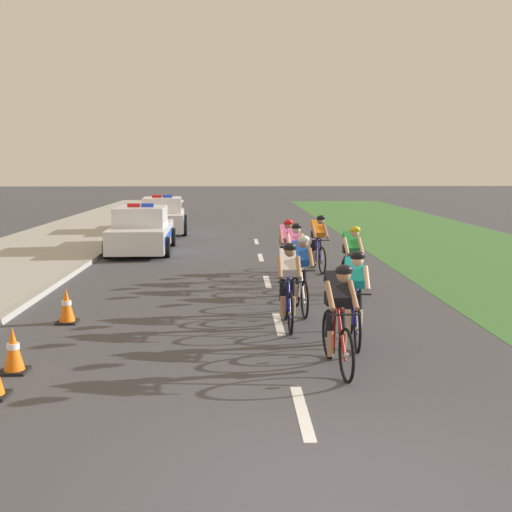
{
  "coord_description": "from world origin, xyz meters",
  "views": [
    {
      "loc": [
        -0.75,
        -4.79,
        2.8
      ],
      "look_at": [
        -0.37,
        6.76,
        1.1
      ],
      "focal_mm": 43.19,
      "sensor_mm": 36.0,
      "label": 1
    }
  ],
  "objects": [
    {
      "name": "police_car_nearest",
      "position": [
        -3.84,
        15.31,
        0.68
      ],
      "size": [
        2.12,
        4.46,
        1.59
      ],
      "color": "silver",
      "rests_on": "ground"
    },
    {
      "name": "cyclist_third",
      "position": [
        0.15,
        5.64,
        0.79
      ],
      "size": [
        0.42,
        1.72,
        1.56
      ],
      "color": "black",
      "rests_on": "ground"
    },
    {
      "name": "cyclist_sixth",
      "position": [
        0.59,
        9.17,
        0.79
      ],
      "size": [
        0.43,
        1.72,
        1.56
      ],
      "color": "black",
      "rests_on": "ground"
    },
    {
      "name": "cyclist_seventh",
      "position": [
        0.48,
        10.12,
        0.79
      ],
      "size": [
        0.44,
        1.72,
        1.56
      ],
      "color": "black",
      "rests_on": "ground"
    },
    {
      "name": "lane_markings_centre",
      "position": [
        0.0,
        7.91,
        0.0
      ],
      "size": [
        0.14,
        21.6,
        0.01
      ],
      "color": "white",
      "rests_on": "ground"
    },
    {
      "name": "cyclist_eighth",
      "position": [
        1.43,
        11.37,
        0.79
      ],
      "size": [
        0.45,
        1.72,
        1.56
      ],
      "color": "black",
      "rests_on": "ground"
    },
    {
      "name": "cyclist_fifth",
      "position": [
        1.76,
        8.42,
        0.79
      ],
      "size": [
        0.43,
        1.72,
        1.56
      ],
      "color": "black",
      "rests_on": "ground"
    },
    {
      "name": "grass_verge",
      "position": [
        7.05,
        14.0,
        0.0
      ],
      "size": [
        7.0,
        60.0,
        0.01
      ],
      "primitive_type": "cube",
      "color": "#3D7033",
      "rests_on": "ground"
    },
    {
      "name": "police_car_second",
      "position": [
        -3.84,
        21.17,
        0.68
      ],
      "size": [
        2.25,
        4.52,
        1.59
      ],
      "color": "white",
      "rests_on": "ground"
    },
    {
      "name": "cyclist_fourth",
      "position": [
        0.48,
        6.73,
        0.79
      ],
      "size": [
        0.43,
        1.72,
        1.56
      ],
      "color": "black",
      "rests_on": "ground"
    },
    {
      "name": "kerb_edge",
      "position": [
        -4.97,
        14.0,
        0.07
      ],
      "size": [
        0.16,
        60.0,
        0.13
      ],
      "primitive_type": "cube",
      "color": "#9E9E99",
      "rests_on": "ground"
    },
    {
      "name": "traffic_cone_mid",
      "position": [
        -3.79,
        6.07,
        0.31
      ],
      "size": [
        0.36,
        0.36,
        0.64
      ],
      "color": "black",
      "rests_on": "ground"
    },
    {
      "name": "cyclist_second",
      "position": [
        1.1,
        4.62,
        0.79
      ],
      "size": [
        0.44,
        1.72,
        1.56
      ],
      "color": "black",
      "rests_on": "ground"
    },
    {
      "name": "cyclist_lead",
      "position": [
        0.63,
        3.35,
        0.79
      ],
      "size": [
        0.44,
        1.72,
        1.56
      ],
      "color": "black",
      "rests_on": "ground"
    },
    {
      "name": "traffic_cone_near",
      "position": [
        -3.79,
        3.4,
        0.31
      ],
      "size": [
        0.36,
        0.36,
        0.64
      ],
      "color": "black",
      "rests_on": "ground"
    },
    {
      "name": "ground_plane",
      "position": [
        0.0,
        0.0,
        0.0
      ],
      "size": [
        160.0,
        160.0,
        0.0
      ],
      "primitive_type": "plane",
      "color": "#424247"
    },
    {
      "name": "sidewalk_slab",
      "position": [
        -7.24,
        14.0,
        0.06
      ],
      "size": [
        4.71,
        60.0,
        0.12
      ],
      "primitive_type": "cube",
      "color": "#A3A099",
      "rests_on": "ground"
    }
  ]
}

